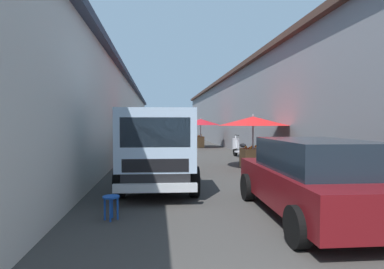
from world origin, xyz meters
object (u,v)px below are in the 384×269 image
at_px(fruit_stall_near_left, 148,126).
at_px(fruit_stall_far_left, 200,124).
at_px(plastic_stool, 111,202).
at_px(fruit_stall_near_right, 253,126).
at_px(delivery_truck, 158,151).
at_px(vendor_by_crates, 160,137).
at_px(parked_scooter, 240,149).
at_px(hatchback_car, 313,178).

xyz_separation_m(fruit_stall_near_left, fruit_stall_far_left, (8.42, -3.44, 0.05)).
xyz_separation_m(fruit_stall_far_left, plastic_stool, (-15.71, 3.86, -1.37)).
distance_m(fruit_stall_near_right, delivery_truck, 4.98).
relative_size(vendor_by_crates, parked_scooter, 0.90).
xyz_separation_m(fruit_stall_near_right, vendor_by_crates, (7.88, 3.46, -0.76)).
height_order(hatchback_car, vendor_by_crates, vendor_by_crates).
xyz_separation_m(fruit_stall_near_right, parked_scooter, (3.85, -0.57, -1.18)).
distance_m(delivery_truck, vendor_by_crates, 11.29).
distance_m(fruit_stall_near_right, hatchback_car, 6.08).
relative_size(fruit_stall_near_left, hatchback_car, 0.58).
height_order(fruit_stall_near_right, fruit_stall_near_left, fruit_stall_near_left).
xyz_separation_m(fruit_stall_near_right, fruit_stall_far_left, (10.04, 0.58, 0.07)).
height_order(hatchback_car, plastic_stool, hatchback_car).
xyz_separation_m(fruit_stall_near_left, vendor_by_crates, (6.26, -0.55, -0.79)).
bearing_deg(fruit_stall_far_left, delivery_truck, 167.40).
bearing_deg(hatchback_car, fruit_stall_near_left, 23.22).
xyz_separation_m(hatchback_car, plastic_stool, (0.29, 3.68, -0.41)).
distance_m(fruit_stall_near_right, plastic_stool, 7.32).
relative_size(fruit_stall_near_left, parked_scooter, 1.36).
relative_size(delivery_truck, vendor_by_crates, 3.29).
height_order(fruit_stall_near_right, delivery_truck, delivery_truck).
bearing_deg(delivery_truck, plastic_stool, 159.22).
height_order(fruit_stall_near_left, parked_scooter, fruit_stall_near_left).
relative_size(delivery_truck, parked_scooter, 2.96).
bearing_deg(delivery_truck, fruit_stall_far_left, -12.60).
distance_m(fruit_stall_near_left, plastic_stool, 7.42).
distance_m(hatchback_car, parked_scooter, 9.91).
xyz_separation_m(fruit_stall_near_right, delivery_truck, (-3.41, 3.59, -0.59)).
bearing_deg(fruit_stall_near_right, delivery_truck, 133.55).
height_order(fruit_stall_far_left, hatchback_car, fruit_stall_far_left).
height_order(fruit_stall_near_right, parked_scooter, fruit_stall_near_right).
distance_m(parked_scooter, plastic_stool, 10.76).
xyz_separation_m(fruit_stall_near_left, hatchback_car, (-7.58, -3.25, -0.91)).
bearing_deg(fruit_stall_near_left, plastic_stool, 176.64).
relative_size(hatchback_car, parked_scooter, 2.35).
bearing_deg(plastic_stool, parked_scooter, -27.79).
distance_m(fruit_stall_far_left, parked_scooter, 6.41).
distance_m(fruit_stall_near_left, hatchback_car, 8.30).
bearing_deg(fruit_stall_near_right, plastic_stool, 141.91).
xyz_separation_m(fruit_stall_far_left, vendor_by_crates, (-2.16, 2.88, -0.84)).
bearing_deg(fruit_stall_near_left, hatchback_car, -156.78).
relative_size(fruit_stall_far_left, plastic_stool, 6.51).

